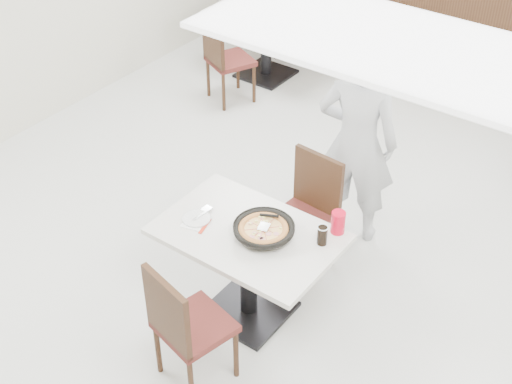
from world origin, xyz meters
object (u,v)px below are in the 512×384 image
Objects in this scene: pizza_pan at (264,231)px; side_plate at (196,218)px; main_table at (249,273)px; pizza at (263,231)px; cola_glass at (322,236)px; diner_person at (357,143)px; bg_table_left at (266,44)px; red_cup at (338,222)px; chair_far at (301,219)px; chair_near at (195,323)px; bg_chair_left_far at (298,18)px; bg_chair_left_near at (230,58)px.

pizza_pan is 0.49m from side_plate.
pizza reaches higher than main_table.
cola_glass reaches higher than side_plate.
diner_person is (0.00, 1.22, 0.05)m from pizza.
bg_table_left is (-2.49, 2.88, -0.44)m from cola_glass.
bg_table_left is (-2.51, 2.72, -0.45)m from red_cup.
chair_far reaches higher than red_cup.
cola_glass is 0.16m from red_cup.
chair_near is at bearing -115.12° from cola_glass.
bg_chair_left_far is (-2.13, 3.65, -0.32)m from pizza_pan.
side_plate is at bearing 141.09° from chair_near.
main_table is 3.78× the size of pizza_pan.
bg_table_left is at bearing 80.59° from bg_chair_left_far.
bg_chair_left_far reaches higher than side_plate.
diner_person is at bearing 90.00° from pizza.
chair_far is at bearing 65.51° from diner_person.
pizza_pan is 0.26× the size of bg_table_left.
bg_chair_left_near is at bearing 138.23° from cola_glass.
bg_chair_left_near is (-2.08, 3.05, 0.00)m from chair_near.
chair_near is at bearing -93.80° from pizza_pan.
bg_chair_left_far is (-1.66, 3.78, -0.28)m from side_plate.
side_plate is at bearing -166.68° from pizza.
cola_glass reaches higher than pizza_pan.
red_cup reaches higher than cola_glass.
red_cup is 0.13× the size of bg_table_left.
bg_chair_left_near reaches higher than red_cup.
chair_near is 3.00× the size of pizza_pan.
chair_near is at bearing -112.52° from red_cup.
bg_chair_left_near is 1.28m from bg_chair_left_far.
bg_table_left is at bearing 132.80° from red_cup.
main_table is at bearing -143.36° from red_cup.
chair_near is 7.31× the size of cola_glass.
cola_glass is 3.83m from bg_table_left.
diner_person is at bearing 101.47° from chair_near.
bg_chair_left_near reaches higher than main_table.
diner_person reaches higher than cola_glass.
bg_chair_left_far is (-2.09, 4.33, 0.00)m from chair_near.
bg_chair_left_near is (-2.13, 2.39, -0.34)m from pizza.
chair_far is at bearing 87.29° from main_table.
red_cup is at bearing 95.93° from diner_person.
side_plate is at bearing -62.15° from bg_table_left.
pizza is at bearing 6.05° from main_table.
bg_chair_left_far is at bearing 114.91° from bg_chair_left_near.
bg_table_left is at bearing 125.17° from pizza.
pizza is at bearing 13.32° from side_plate.
red_cup is (0.84, 0.45, 0.07)m from side_plate.
pizza_pan is (0.11, 0.03, 0.42)m from main_table.
chair_far is 0.70m from pizza.
chair_far is at bearing 104.57° from chair_near.
chair_near is 1.26m from chair_far.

